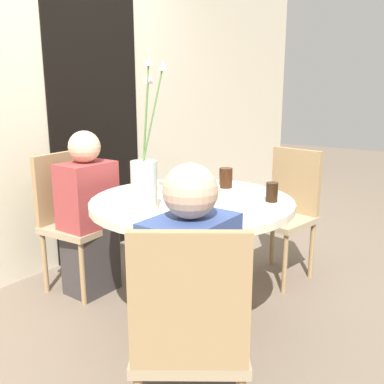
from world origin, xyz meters
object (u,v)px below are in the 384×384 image
(birthday_cake, at_px, (199,193))
(drink_glass_2, at_px, (226,178))
(drink_glass_4, at_px, (178,181))
(person_boy, at_px, (89,219))
(chair_right_flank, at_px, (286,206))
(person_guest, at_px, (190,311))
(drink_glass_0, at_px, (206,202))
(drink_glass_1, at_px, (183,205))
(drink_glass_5, at_px, (272,192))
(chair_far_back, at_px, (71,214))
(side_plate, at_px, (184,185))
(flower_vase, at_px, (145,176))
(chair_left_flank, at_px, (190,332))
(drink_glass_3, at_px, (181,193))

(birthday_cake, xyz_separation_m, drink_glass_2, (0.34, 0.04, 0.02))
(drink_glass_4, distance_m, person_boy, 0.70)
(chair_right_flank, distance_m, person_guest, 1.59)
(chair_right_flank, bearing_deg, drink_glass_0, -77.58)
(chair_right_flank, xyz_separation_m, drink_glass_2, (-0.58, 0.15, 0.28))
(person_boy, bearing_deg, chair_right_flank, -42.86)
(chair_right_flank, xyz_separation_m, person_boy, (-1.00, 0.93, -0.01))
(drink_glass_0, distance_m, drink_glass_1, 0.13)
(drink_glass_5, relative_size, person_guest, 0.10)
(chair_far_back, bearing_deg, side_plate, -71.20)
(chair_right_flank, height_order, side_plate, chair_right_flank)
(flower_vase, bearing_deg, person_guest, -122.34)
(chair_left_flank, bearing_deg, birthday_cake, -92.39)
(chair_left_flank, height_order, drink_glass_4, chair_left_flank)
(chair_far_back, xyz_separation_m, drink_glass_5, (0.29, -1.31, 0.28))
(drink_glass_1, xyz_separation_m, drink_glass_2, (0.64, 0.16, 0.00))
(chair_far_back, bearing_deg, drink_glass_5, -82.49)
(drink_glass_4, distance_m, person_guest, 0.99)
(drink_glass_0, xyz_separation_m, person_boy, (0.10, 0.99, -0.29))
(chair_right_flank, bearing_deg, birthday_cake, -87.67)
(flower_vase, xyz_separation_m, drink_glass_4, (0.40, 0.11, -0.11))
(drink_glass_1, height_order, drink_glass_2, drink_glass_2)
(drink_glass_3, xyz_separation_m, person_boy, (0.08, 0.82, -0.30))
(chair_right_flank, relative_size, person_guest, 0.85)
(side_plate, bearing_deg, chair_right_flank, -28.39)
(drink_glass_5, distance_m, person_guest, 0.89)
(chair_right_flank, bearing_deg, drink_glass_5, -63.71)
(chair_far_back, xyz_separation_m, drink_glass_2, (0.43, -0.93, 0.28))
(side_plate, height_order, drink_glass_4, drink_glass_4)
(chair_left_flank, relative_size, flower_vase, 1.25)
(birthday_cake, bearing_deg, drink_glass_2, 6.77)
(birthday_cake, relative_size, drink_glass_5, 2.18)
(drink_glass_5, bearing_deg, drink_glass_0, 157.49)
(side_plate, bearing_deg, flower_vase, -162.51)
(chair_far_back, xyz_separation_m, chair_left_flank, (-0.68, -1.48, 0.00))
(drink_glass_0, bearing_deg, person_guest, -152.33)
(chair_far_back, height_order, drink_glass_5, chair_far_back)
(person_guest, bearing_deg, person_boy, 65.40)
(drink_glass_5, bearing_deg, birthday_cake, 121.00)
(chair_right_flank, height_order, person_guest, person_guest)
(side_plate, distance_m, person_boy, 0.67)
(drink_glass_0, height_order, drink_glass_2, drink_glass_2)
(drink_glass_1, distance_m, drink_glass_4, 0.50)
(person_guest, bearing_deg, drink_glass_5, 5.60)
(chair_right_flank, bearing_deg, drink_glass_1, -80.23)
(chair_left_flank, xyz_separation_m, flower_vase, (0.45, 0.60, 0.40))
(drink_glass_5, bearing_deg, drink_glass_1, 157.54)
(flower_vase, bearing_deg, drink_glass_2, -4.82)
(chair_far_back, distance_m, side_plate, 0.81)
(birthday_cake, bearing_deg, person_boy, 95.72)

